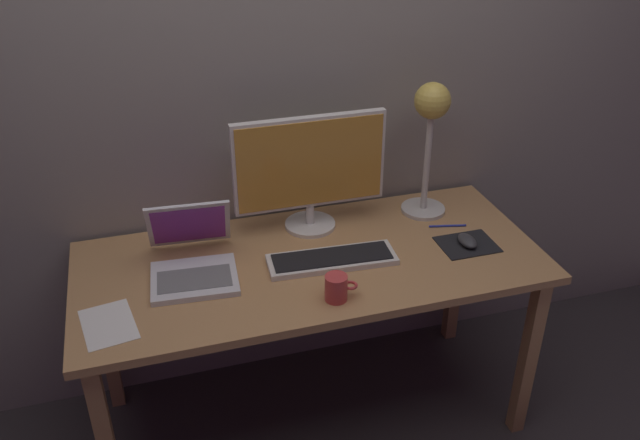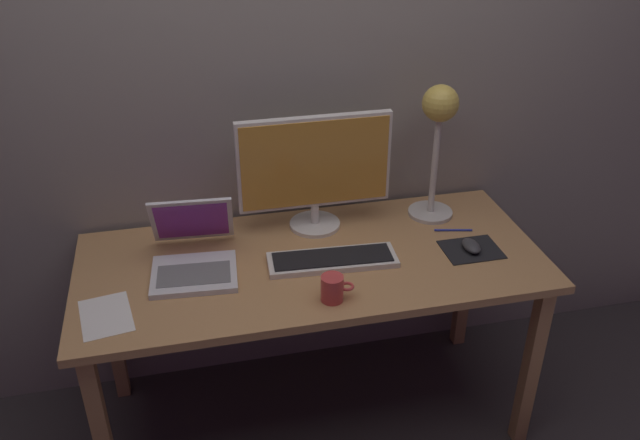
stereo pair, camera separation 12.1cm
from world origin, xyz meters
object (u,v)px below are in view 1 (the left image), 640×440
Objects in this scene: coffee_mug at (337,288)px; laptop at (192,252)px; keyboard_main at (332,259)px; monitor at (310,168)px; mouse at (467,241)px; pen at (447,226)px; desk_lamp at (431,122)px.

laptop is at bearing 143.53° from coffee_mug.
laptop is at bearing 167.83° from keyboard_main.
mouse is (0.50, -0.29, -0.22)m from monitor.
coffee_mug reaches higher than keyboard_main.
coffee_mug is (-0.54, -0.17, 0.02)m from mouse.
monitor reaches higher than keyboard_main.
keyboard_main is 4.20× the size of coffee_mug.
coffee_mug is at bearing -95.49° from monitor.
coffee_mug reaches higher than pen.
coffee_mug is 0.62m from pen.
desk_lamp is at bearing 9.13° from laptop.
coffee_mug is at bearing -162.64° from mouse.
coffee_mug is at bearing -149.96° from pen.
desk_lamp is at bearing -1.21° from monitor.
mouse is at bearing -81.10° from desk_lamp.
desk_lamp is 3.68× the size of pen.
monitor is 3.96× the size of pen.
monitor is 5.20× the size of coffee_mug.
desk_lamp is at bearing 28.61° from keyboard_main.
pen is at bearing -16.91° from monitor.
monitor is at bearing 91.09° from keyboard_main.
mouse is 0.69× the size of pen.
laptop reaches higher than pen.
desk_lamp reaches higher than coffee_mug.
pen is (0.95, 0.01, -0.06)m from laptop.
monitor reaches higher than coffee_mug.
keyboard_main is at bearing -151.39° from desk_lamp.
desk_lamp reaches higher than laptop.
monitor is 1.08× the size of desk_lamp.
mouse is at bearing -4.04° from keyboard_main.
mouse is 0.90× the size of coffee_mug.
keyboard_main is at bearing -88.91° from monitor.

